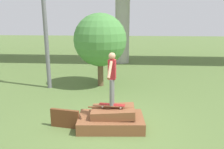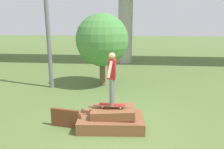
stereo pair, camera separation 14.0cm
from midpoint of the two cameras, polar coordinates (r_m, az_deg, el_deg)
name	(u,v)px [view 2 (the right image)]	position (r m, az deg, el deg)	size (l,w,h in m)	color
ground_plane	(111,127)	(7.28, 0.27, -13.55)	(80.00, 80.00, 0.00)	#567038
scrap_pile	(111,119)	(7.16, 0.43, -11.59)	(2.16, 1.36, 0.70)	brown
scrap_plank_loose	(65,118)	(7.30, -11.61, -11.10)	(0.96, 0.25, 0.61)	brown
skateboard	(112,105)	(6.95, 0.58, -7.93)	(0.84, 0.28, 0.09)	maroon
skater	(112,75)	(6.64, 0.60, -0.18)	(0.24, 1.12, 1.65)	slate
utility_pole	(47,19)	(11.14, -16.23, 13.66)	(1.30, 0.20, 6.52)	slate
tree_behind_left	(102,40)	(11.09, -2.23, 8.97)	(2.65, 2.65, 3.71)	brown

